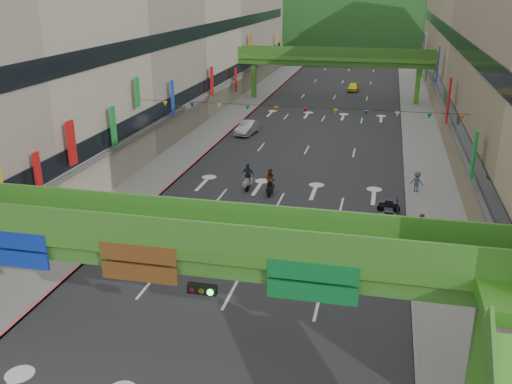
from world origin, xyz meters
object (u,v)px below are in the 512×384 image
object	(u,v)px
scooter_rider_mid	(270,181)
car_silver	(248,128)
overpass_near	(205,264)
pedestrian_red	(422,228)
car_yellow	(353,87)

from	to	relation	value
scooter_rider_mid	car_silver	size ratio (longest dim) A/B	0.48
overpass_near	car_silver	size ratio (longest dim) A/B	6.51
scooter_rider_mid	car_silver	xyz separation A→B (m)	(-6.06, 17.82, -0.37)
scooter_rider_mid	pedestrian_red	distance (m)	12.18
scooter_rider_mid	car_yellow	world-z (taller)	scooter_rider_mid
car_silver	pedestrian_red	world-z (taller)	pedestrian_red
car_silver	pedestrian_red	xyz separation A→B (m)	(16.80, -23.55, 0.06)
scooter_rider_mid	pedestrian_red	xyz separation A→B (m)	(10.74, -5.74, -0.31)
overpass_near	car_yellow	bearing A→B (deg)	88.92
car_yellow	pedestrian_red	xyz separation A→B (m)	(7.58, -52.28, 0.12)
overpass_near	car_yellow	size ratio (longest dim) A/B	7.36
scooter_rider_mid	car_yellow	distance (m)	46.65
scooter_rider_mid	car_silver	world-z (taller)	scooter_rider_mid
scooter_rider_mid	car_silver	bearing A→B (deg)	108.78
overpass_near	car_yellow	distance (m)	68.32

